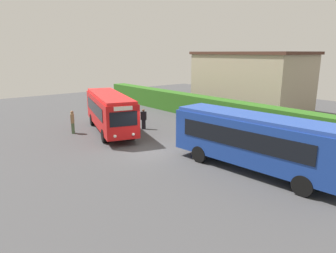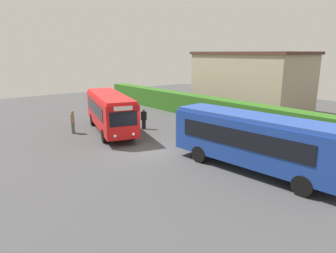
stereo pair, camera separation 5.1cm
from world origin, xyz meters
name	(u,v)px [view 1 (the left image)]	position (x,y,z in m)	size (l,w,h in m)	color
ground_plane	(146,151)	(0.00, 0.00, 0.00)	(64.00, 64.00, 0.00)	#424244
bus_red	(110,110)	(-6.05, 0.65, 1.81)	(9.64, 4.94, 3.14)	red
bus_blue	(256,140)	(6.62, 2.66, 1.82)	(10.12, 3.20, 3.15)	navy
person_left	(73,121)	(-7.50, -1.96, 1.00)	(0.49, 0.41, 1.87)	#4C6B47
person_center	(144,119)	(-5.11, 3.33, 0.91)	(0.52, 0.53, 1.74)	black
hedge_row	(246,115)	(0.00, 10.67, 1.06)	(44.00, 1.63, 2.12)	#2D621C
depot_building	(250,82)	(-4.68, 17.33, 3.25)	(12.19, 7.17, 6.48)	tan
traffic_cone	(97,111)	(-13.68, 3.17, 0.30)	(0.36, 0.36, 0.60)	orange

